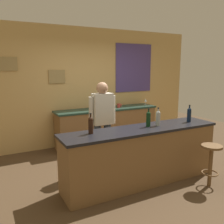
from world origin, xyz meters
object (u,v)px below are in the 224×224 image
(wine_glass_b, at_px, (101,104))
(wine_bottle_b, at_px, (148,118))
(bar_stool, at_px, (211,159))
(wine_bottle_d, at_px, (189,114))
(bartender, at_px, (102,120))
(coffee_mug, at_px, (119,106))
(wine_bottle_a, at_px, (91,125))
(wine_bottle_c, at_px, (158,118))
(wine_glass_c, at_px, (146,100))
(wine_glass_a, at_px, (98,105))

(wine_glass_b, bearing_deg, wine_bottle_b, -92.85)
(bar_stool, xyz_separation_m, wine_bottle_d, (0.11, 0.62, 0.60))
(bar_stool, xyz_separation_m, wine_bottle_b, (-0.74, 0.67, 0.60))
(bartender, xyz_separation_m, coffee_mug, (1.04, 1.23, 0.01))
(wine_bottle_a, xyz_separation_m, wine_bottle_c, (1.18, -0.07, 0.00))
(bartender, relative_size, coffee_mug, 12.96)
(wine_bottle_a, bearing_deg, wine_glass_c, 39.68)
(wine_glass_a, xyz_separation_m, coffee_mug, (0.57, -0.00, -0.06))
(bar_stool, height_order, wine_bottle_c, wine_bottle_c)
(wine_glass_c, bearing_deg, wine_bottle_b, -124.62)
(bar_stool, distance_m, wine_bottle_b, 1.16)
(wine_bottle_c, relative_size, wine_glass_b, 1.97)
(wine_glass_a, relative_size, wine_glass_c, 1.00)
(wine_bottle_d, distance_m, wine_glass_c, 2.18)
(bar_stool, height_order, coffee_mug, coffee_mug)
(wine_glass_b, distance_m, coffee_mug, 0.47)
(wine_glass_b, xyz_separation_m, coffee_mug, (0.46, -0.02, -0.06))
(wine_glass_c, height_order, coffee_mug, wine_glass_c)
(wine_bottle_a, distance_m, wine_bottle_d, 1.85)
(wine_bottle_b, height_order, wine_glass_c, wine_bottle_b)
(wine_bottle_b, xyz_separation_m, wine_bottle_c, (0.18, -0.02, 0.00))
(wine_bottle_a, xyz_separation_m, wine_glass_a, (0.99, 1.92, -0.05))
(wine_bottle_a, distance_m, coffee_mug, 2.48)
(wine_glass_b, bearing_deg, wine_bottle_a, -119.44)
(wine_bottle_c, bearing_deg, coffee_mug, 79.09)
(wine_glass_b, bearing_deg, wine_bottle_d, -69.89)
(bartender, height_order, wine_glass_c, bartender)
(wine_bottle_a, height_order, wine_glass_a, wine_bottle_a)
(wine_bottle_b, bearing_deg, wine_bottle_a, 177.34)
(wine_bottle_b, distance_m, wine_bottle_d, 0.85)
(bartender, height_order, wine_bottle_a, bartender)
(wine_bottle_b, distance_m, wine_glass_a, 1.97)
(wine_bottle_c, distance_m, wine_bottle_d, 0.67)
(wine_bottle_c, height_order, wine_glass_a, wine_bottle_c)
(wine_bottle_b, height_order, wine_glass_b, wine_bottle_b)
(bar_stool, xyz_separation_m, wine_glass_a, (-0.75, 2.64, 0.55))
(wine_bottle_d, bearing_deg, wine_bottle_b, 176.40)
(bar_stool, relative_size, wine_bottle_b, 2.22)
(wine_bottle_b, bearing_deg, wine_bottle_c, -7.78)
(bar_stool, xyz_separation_m, wine_bottle_c, (-0.56, 0.65, 0.60))
(bar_stool, relative_size, wine_bottle_d, 2.22)
(bar_stool, bearing_deg, wine_glass_c, 76.00)
(wine_glass_b, height_order, wine_glass_c, same)
(wine_bottle_b, height_order, wine_glass_a, wine_bottle_b)
(wine_bottle_a, bearing_deg, wine_bottle_b, -2.66)
(wine_bottle_d, bearing_deg, wine_glass_b, 110.11)
(wine_glass_c, relative_size, coffee_mug, 1.24)
(wine_bottle_a, relative_size, wine_bottle_b, 1.00)
(wine_bottle_d, height_order, wine_glass_c, wine_bottle_d)
(bar_stool, bearing_deg, wine_bottle_a, 157.45)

